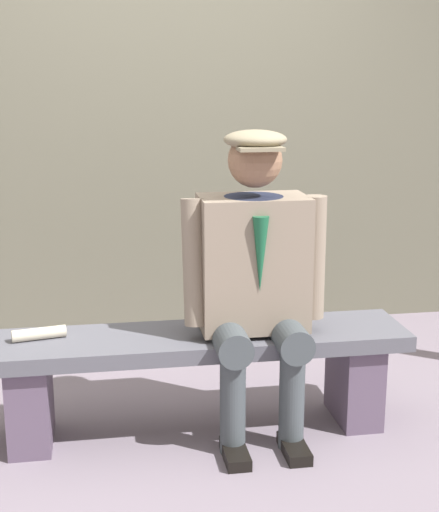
{
  "coord_description": "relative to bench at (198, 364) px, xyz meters",
  "views": [
    {
      "loc": [
        0.41,
        3.08,
        1.58
      ],
      "look_at": [
        -0.1,
        0.0,
        0.82
      ],
      "focal_mm": 52.04,
      "sensor_mm": 36.0,
      "label": 1
    }
  ],
  "objects": [
    {
      "name": "stadium_wall",
      "position": [
        0.0,
        -1.57,
        0.92
      ],
      "size": [
        12.0,
        0.24,
        2.47
      ],
      "primitive_type": "cube",
      "color": "#646250",
      "rests_on": "ground"
    },
    {
      "name": "seated_man",
      "position": [
        -0.25,
        0.04,
        0.44
      ],
      "size": [
        0.64,
        0.55,
        1.36
      ],
      "color": "gray",
      "rests_on": "ground"
    },
    {
      "name": "bench",
      "position": [
        0.0,
        0.0,
        0.0
      ],
      "size": [
        1.88,
        0.41,
        0.47
      ],
      "color": "#55555E",
      "rests_on": "ground"
    },
    {
      "name": "rolled_magazine",
      "position": [
        0.69,
        -0.04,
        0.17
      ],
      "size": [
        0.23,
        0.1,
        0.05
      ],
      "primitive_type": "cylinder",
      "rotation": [
        0.0,
        1.57,
        0.19
      ],
      "color": "beige",
      "rests_on": "bench"
    },
    {
      "name": "ground_plane",
      "position": [
        0.0,
        0.0,
        -0.32
      ],
      "size": [
        30.0,
        30.0,
        0.0
      ],
      "primitive_type": "plane",
      "color": "slate"
    }
  ]
}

